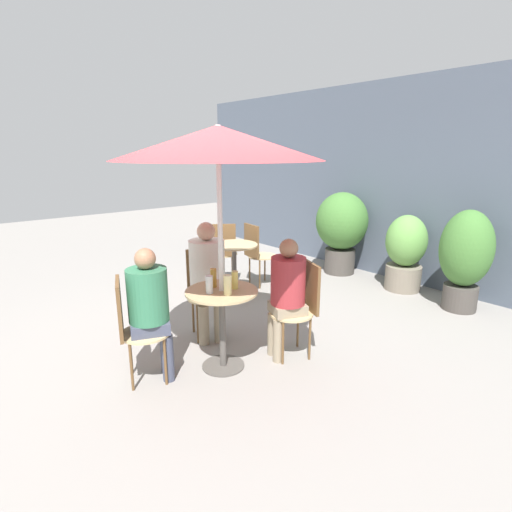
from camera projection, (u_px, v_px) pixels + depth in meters
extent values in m
plane|color=gray|center=(211.00, 358.00, 3.91)|extent=(20.00, 20.00, 0.00)
cube|color=#4C5666|center=(417.00, 184.00, 5.82)|extent=(10.00, 0.06, 3.00)
cylinder|color=#514C47|center=(224.00, 365.00, 3.76)|extent=(0.40, 0.40, 0.01)
cylinder|color=#514C47|center=(223.00, 329.00, 3.66)|extent=(0.06, 0.06, 0.72)
cylinder|color=tan|center=(222.00, 291.00, 3.57)|extent=(0.65, 0.65, 0.02)
cylinder|color=#514C47|center=(235.00, 297.00, 5.52)|extent=(0.40, 0.40, 0.01)
cylinder|color=#514C47|center=(234.00, 271.00, 5.42)|extent=(0.06, 0.06, 0.72)
cylinder|color=tan|center=(234.00, 245.00, 5.33)|extent=(0.63, 0.63, 0.02)
cylinder|color=tan|center=(291.00, 313.00, 3.85)|extent=(0.43, 0.43, 0.02)
cylinder|color=brown|center=(310.00, 339.00, 3.82)|extent=(0.02, 0.02, 0.43)
cylinder|color=brown|center=(298.00, 327.00, 4.08)|extent=(0.02, 0.02, 0.43)
cylinder|color=brown|center=(283.00, 343.00, 3.74)|extent=(0.02, 0.02, 0.43)
cylinder|color=brown|center=(272.00, 331.00, 4.00)|extent=(0.02, 0.02, 0.43)
cube|color=brown|center=(310.00, 286.00, 3.85)|extent=(0.35, 0.16, 0.48)
cylinder|color=tan|center=(207.00, 297.00, 4.27)|extent=(0.43, 0.43, 0.02)
cylinder|color=brown|center=(218.00, 311.00, 4.50)|extent=(0.02, 0.02, 0.43)
cylinder|color=brown|center=(193.00, 314.00, 4.41)|extent=(0.02, 0.02, 0.43)
cylinder|color=brown|center=(224.00, 320.00, 4.24)|extent=(0.02, 0.02, 0.43)
cylinder|color=brown|center=(198.00, 324.00, 4.16)|extent=(0.02, 0.02, 0.43)
cube|color=brown|center=(203.00, 270.00, 4.38)|extent=(0.16, 0.35, 0.48)
cylinder|color=tan|center=(146.00, 333.00, 3.44)|extent=(0.43, 0.43, 0.02)
cylinder|color=brown|center=(131.00, 352.00, 3.58)|extent=(0.02, 0.02, 0.43)
cylinder|color=brown|center=(131.00, 367.00, 3.32)|extent=(0.02, 0.02, 0.43)
cylinder|color=brown|center=(162.00, 347.00, 3.66)|extent=(0.02, 0.02, 0.43)
cylinder|color=brown|center=(165.00, 362.00, 3.41)|extent=(0.02, 0.02, 0.43)
cube|color=brown|center=(120.00, 308.00, 3.31)|extent=(0.35, 0.16, 0.48)
cylinder|color=tan|center=(262.00, 256.00, 5.95)|extent=(0.43, 0.43, 0.02)
cylinder|color=brown|center=(250.00, 270.00, 6.05)|extent=(0.02, 0.02, 0.43)
cylinder|color=brown|center=(260.00, 274.00, 5.82)|extent=(0.02, 0.02, 0.43)
cylinder|color=brown|center=(265.00, 267.00, 6.19)|extent=(0.02, 0.02, 0.43)
cylinder|color=brown|center=(275.00, 271.00, 5.97)|extent=(0.02, 0.02, 0.43)
cube|color=brown|center=(251.00, 241.00, 5.78)|extent=(0.36, 0.08, 0.48)
cylinder|color=tan|center=(223.00, 254.00, 6.08)|extent=(0.43, 0.43, 0.02)
cylinder|color=brown|center=(215.00, 271.00, 5.99)|extent=(0.02, 0.02, 0.43)
cylinder|color=brown|center=(233.00, 270.00, 6.02)|extent=(0.02, 0.02, 0.43)
cylinder|color=brown|center=(215.00, 266.00, 6.26)|extent=(0.02, 0.02, 0.43)
cylinder|color=brown|center=(232.00, 265.00, 6.29)|extent=(0.02, 0.02, 0.43)
cube|color=brown|center=(223.00, 240.00, 5.83)|extent=(0.23, 0.32, 0.48)
cylinder|color=gray|center=(272.00, 334.00, 3.93)|extent=(0.10, 0.10, 0.43)
cylinder|color=gray|center=(278.00, 341.00, 3.79)|extent=(0.10, 0.10, 0.43)
cube|color=gray|center=(288.00, 308.00, 3.82)|extent=(0.38, 0.39, 0.10)
cylinder|color=#9E2D33|center=(288.00, 281.00, 3.75)|extent=(0.33, 0.33, 0.45)
sphere|color=#9E7051|center=(289.00, 248.00, 3.67)|extent=(0.18, 0.18, 0.18)
cylinder|color=gray|center=(204.00, 325.00, 4.14)|extent=(0.11, 0.11, 0.43)
cylinder|color=gray|center=(219.00, 323.00, 4.19)|extent=(0.11, 0.11, 0.43)
cube|color=gray|center=(208.00, 293.00, 4.22)|extent=(0.44, 0.42, 0.11)
cylinder|color=beige|center=(207.00, 265.00, 4.14)|extent=(0.37, 0.37, 0.51)
sphere|color=tan|center=(206.00, 231.00, 4.05)|extent=(0.19, 0.19, 0.19)
cylinder|color=#42475B|center=(168.00, 358.00, 3.48)|extent=(0.10, 0.10, 0.43)
cylinder|color=#42475B|center=(166.00, 350.00, 3.62)|extent=(0.10, 0.10, 0.43)
cube|color=#42475B|center=(150.00, 326.00, 3.43)|extent=(0.39, 0.41, 0.10)
cylinder|color=#337551|center=(148.00, 295.00, 3.36)|extent=(0.34, 0.34, 0.46)
sphere|color=#9E7051|center=(145.00, 259.00, 3.28)|extent=(0.18, 0.18, 0.18)
cylinder|color=beige|center=(228.00, 285.00, 3.44)|extent=(0.07, 0.07, 0.18)
cylinder|color=#DBC65B|center=(235.00, 280.00, 3.59)|extent=(0.06, 0.06, 0.16)
cylinder|color=#B28433|center=(214.00, 278.00, 3.64)|extent=(0.06, 0.06, 0.17)
cylinder|color=silver|center=(209.00, 285.00, 3.47)|extent=(0.06, 0.06, 0.16)
cylinder|color=#47423D|center=(340.00, 261.00, 6.61)|extent=(0.49, 0.49, 0.40)
ellipsoid|color=#427533|center=(342.00, 221.00, 6.44)|extent=(0.83, 0.83, 0.93)
cylinder|color=slate|center=(403.00, 277.00, 5.81)|extent=(0.50, 0.50, 0.36)
ellipsoid|color=#609947|center=(406.00, 241.00, 5.67)|extent=(0.57, 0.57, 0.74)
cylinder|color=#47423D|center=(460.00, 297.00, 5.07)|extent=(0.41, 0.41, 0.32)
ellipsoid|color=#427533|center=(466.00, 248.00, 4.91)|extent=(0.62, 0.62, 0.96)
cylinder|color=silver|center=(221.00, 255.00, 3.48)|extent=(0.04, 0.04, 2.17)
cone|color=#B72D33|center=(218.00, 143.00, 3.24)|extent=(1.75, 1.75, 0.28)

